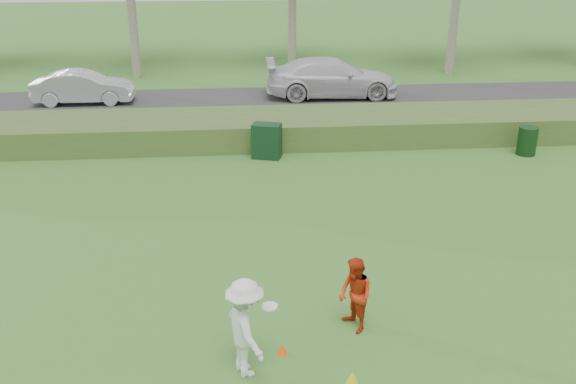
{
  "coord_description": "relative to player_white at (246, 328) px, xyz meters",
  "views": [
    {
      "loc": [
        -1.2,
        -9.76,
        7.0
      ],
      "look_at": [
        0.0,
        4.0,
        1.3
      ],
      "focal_mm": 40.0,
      "sensor_mm": 36.0,
      "label": 1
    }
  ],
  "objects": [
    {
      "name": "reed_strip",
      "position": [
        1.12,
        12.81,
        -0.43
      ],
      "size": [
        80.0,
        3.0,
        0.9
      ],
      "primitive_type": "cube",
      "color": "#3D5A24",
      "rests_on": "ground"
    },
    {
      "name": "car_mid",
      "position": [
        -6.42,
        18.54,
        -0.14
      ],
      "size": [
        4.19,
        1.53,
        1.37
      ],
      "primitive_type": "imported",
      "rotation": [
        0.0,
        0.0,
        1.59
      ],
      "color": "silver",
      "rests_on": "park_road"
    },
    {
      "name": "player_red",
      "position": [
        2.04,
        1.1,
        -0.15
      ],
      "size": [
        0.77,
        0.86,
        1.46
      ],
      "primitive_type": "imported",
      "rotation": [
        0.0,
        0.0,
        -1.2
      ],
      "color": "#BA2D10",
      "rests_on": "ground"
    },
    {
      "name": "utility_cabinet",
      "position": [
        0.96,
        10.98,
        -0.31
      ],
      "size": [
        1.04,
        0.8,
        1.14
      ],
      "primitive_type": "cube",
      "rotation": [
        0.0,
        0.0,
        -0.28
      ],
      "color": "black",
      "rests_on": "ground"
    },
    {
      "name": "cone_orange",
      "position": [
        0.64,
        0.44,
        -0.78
      ],
      "size": [
        0.19,
        0.19,
        0.21
      ],
      "primitive_type": "cone",
      "color": "#FF520D",
      "rests_on": "ground"
    },
    {
      "name": "park_road",
      "position": [
        1.12,
        17.81,
        -0.85
      ],
      "size": [
        80.0,
        6.0,
        0.06
      ],
      "primitive_type": "cube",
      "color": "#2D2D2D",
      "rests_on": "ground"
    },
    {
      "name": "car_right",
      "position": [
        4.28,
        18.78,
        0.01
      ],
      "size": [
        5.83,
        2.46,
        1.68
      ],
      "primitive_type": "imported",
      "rotation": [
        0.0,
        0.0,
        1.55
      ],
      "color": "silver",
      "rests_on": "park_road"
    },
    {
      "name": "cone_yellow",
      "position": [
        1.73,
        -0.45,
        -0.77
      ],
      "size": [
        0.22,
        0.22,
        0.24
      ],
      "primitive_type": "cone",
      "color": "yellow",
      "rests_on": "ground"
    },
    {
      "name": "trash_bin",
      "position": [
        9.58,
        10.55,
        -0.41
      ],
      "size": [
        0.73,
        0.73,
        0.95
      ],
      "primitive_type": "cylinder",
      "rotation": [
        0.0,
        0.0,
        0.18
      ],
      "color": "black",
      "rests_on": "ground"
    },
    {
      "name": "ground",
      "position": [
        1.12,
        0.81,
        -0.88
      ],
      "size": [
        120.0,
        120.0,
        0.0
      ],
      "primitive_type": "plane",
      "color": "#306822",
      "rests_on": "ground"
    },
    {
      "name": "player_white",
      "position": [
        0.0,
        0.0,
        0.0
      ],
      "size": [
        1.05,
        1.3,
        1.77
      ],
      "rotation": [
        0.0,
        0.0,
        1.94
      ],
      "color": "white",
      "rests_on": "ground"
    }
  ]
}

